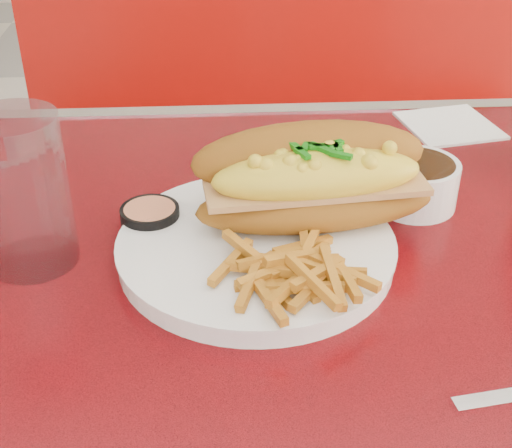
{
  "coord_description": "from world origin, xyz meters",
  "views": [
    {
      "loc": [
        -0.18,
        -0.58,
        1.18
      ],
      "look_at": [
        -0.14,
        0.02,
        0.81
      ],
      "focal_mm": 50.0,
      "sensor_mm": 36.0,
      "label": 1
    }
  ],
  "objects": [
    {
      "name": "fries_pile",
      "position": [
        -0.12,
        -0.05,
        0.8
      ],
      "size": [
        0.14,
        0.14,
        0.03
      ],
      "primitive_type": null,
      "rotation": [
        0.0,
        0.0,
        0.38
      ],
      "color": "orange",
      "rests_on": "dinner_plate"
    },
    {
      "name": "mac_hoagie",
      "position": [
        -0.08,
        0.06,
        0.84
      ],
      "size": [
        0.26,
        0.14,
        0.11
      ],
      "rotation": [
        0.0,
        0.0,
        0.1
      ],
      "color": "#9A5E18",
      "rests_on": "dinner_plate"
    },
    {
      "name": "sauce_cup_left",
      "position": [
        -0.25,
        0.07,
        0.79
      ],
      "size": [
        0.07,
        0.07,
        0.03
      ],
      "rotation": [
        0.0,
        0.0,
        -0.09
      ],
      "color": "black",
      "rests_on": "diner_table"
    },
    {
      "name": "paper_napkin",
      "position": [
        0.15,
        0.32,
        0.77
      ],
      "size": [
        0.14,
        0.14,
        0.0
      ],
      "primitive_type": "cube",
      "rotation": [
        0.0,
        0.0,
        0.19
      ],
      "color": "white",
      "rests_on": "diner_table"
    },
    {
      "name": "booth_bench_far",
      "position": [
        0.0,
        0.81,
        0.29
      ],
      "size": [
        1.2,
        0.51,
        0.9
      ],
      "color": "#A1100A",
      "rests_on": "ground"
    },
    {
      "name": "fork",
      "position": [
        -0.07,
        0.05,
        0.79
      ],
      "size": [
        0.03,
        0.17,
        0.0
      ],
      "rotation": [
        0.0,
        0.0,
        1.64
      ],
      "color": "silver",
      "rests_on": "dinner_plate"
    },
    {
      "name": "water_tumbler",
      "position": [
        -0.37,
        0.03,
        0.85
      ],
      "size": [
        0.09,
        0.09,
        0.16
      ],
      "primitive_type": "cylinder",
      "rotation": [
        0.0,
        0.0,
        -0.05
      ],
      "color": "#A2BBD0",
      "rests_on": "diner_table"
    },
    {
      "name": "dinner_plate",
      "position": [
        -0.14,
        0.02,
        0.78
      ],
      "size": [
        0.36,
        0.36,
        0.02
      ],
      "rotation": [
        0.0,
        0.0,
        0.37
      ],
      "color": "white",
      "rests_on": "diner_table"
    },
    {
      "name": "diner_table",
      "position": [
        0.0,
        0.0,
        0.61
      ],
      "size": [
        1.23,
        0.83,
        0.77
      ],
      "color": "red",
      "rests_on": "ground"
    },
    {
      "name": "gravy_ramekin",
      "position": [
        0.04,
        0.12,
        0.8
      ],
      "size": [
        0.12,
        0.12,
        0.05
      ],
      "rotation": [
        0.0,
        0.0,
        0.37
      ],
      "color": "white",
      "rests_on": "diner_table"
    }
  ]
}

